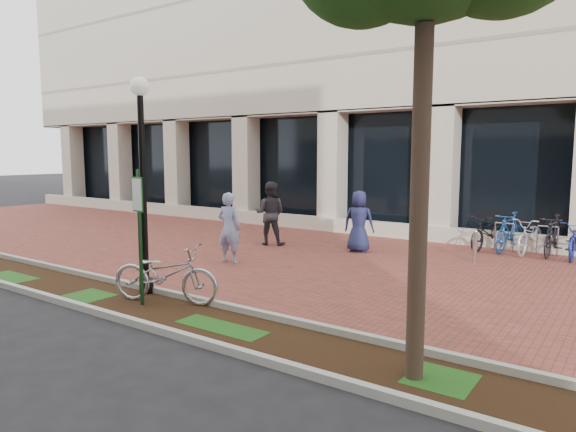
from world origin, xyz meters
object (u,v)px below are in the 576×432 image
Objects in this scene: pedestrian_right at (359,221)px; parking_sign at (139,220)px; pedestrian_left at (229,228)px; pedestrian_mid at (270,213)px; bollard at (475,246)px; bike_rack_cluster at (531,235)px; lamppost at (143,173)px; locked_bicycle at (165,274)px.

parking_sign is at bearing 68.46° from pedestrian_right.
pedestrian_mid is (-0.70, 2.64, 0.06)m from pedestrian_left.
pedestrian_left is 6.22m from bollard.
parking_sign is 6.63m from pedestrian_mid.
pedestrian_mid is at bearing -171.06° from bollard.
pedestrian_mid is at bearing -149.17° from bike_rack_cluster.
pedestrian_mid is 2.76m from pedestrian_right.
lamppost is 6.60m from pedestrian_right.
locked_bicycle is 10.06m from bike_rack_cluster.
bike_rack_cluster is at bearing -178.67° from pedestrian_mid.
pedestrian_left is (-0.56, 3.10, -1.47)m from lamppost.
pedestrian_left is 0.58× the size of bike_rack_cluster.
locked_bicycle reaches higher than bollard.
pedestrian_left reaches higher than bollard.
lamppost reaches higher than locked_bicycle.
pedestrian_left is at bearing -129.99° from bike_rack_cluster.
pedestrian_left is 0.93× the size of pedestrian_mid.
pedestrian_right is (1.45, 6.27, -1.50)m from lamppost.
pedestrian_mid is at bearing -0.75° from locked_bicycle.
pedestrian_left is at bearing 116.71° from parking_sign.
pedestrian_right is 0.56× the size of bike_rack_cluster.
parking_sign is 1.29× the size of pedestrian_mid.
parking_sign is 0.59× the size of lamppost.
lamppost is at bearing 80.00° from pedestrian_mid.
locked_bicycle is 1.09× the size of pedestrian_mid.
lamppost reaches higher than pedestrian_right.
lamppost is at bearing 54.07° from locked_bicycle.
pedestrian_left is at bearing 82.51° from pedestrian_mid.
pedestrian_left is at bearing 2.56° from locked_bicycle.
parking_sign is 1.11m from locked_bicycle.
parking_sign reaches higher than pedestrian_mid.
pedestrian_mid is at bearing 115.76° from parking_sign.
pedestrian_mid is at bearing -3.47° from pedestrian_right.
lamppost reaches higher than parking_sign.
bollard is (5.08, 3.55, -0.46)m from pedestrian_left.
pedestrian_right is at bearing -172.83° from bollard.
locked_bicycle is 6.35m from pedestrian_mid.
locked_bicycle is 2.46× the size of bollard.
pedestrian_right is at bearing -141.66° from bike_rack_cluster.
pedestrian_mid is at bearing 102.40° from lamppost.
bollard is at bearing 172.78° from pedestrian_right.
parking_sign is 2.92× the size of bollard.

